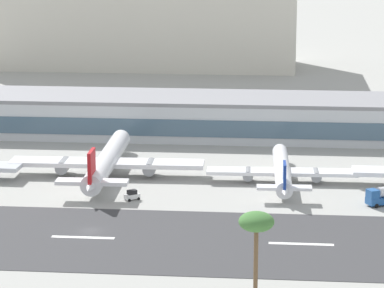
% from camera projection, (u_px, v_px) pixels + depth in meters
% --- Properties ---
extents(ground_plane, '(1400.00, 1400.00, 0.00)m').
position_uv_depth(ground_plane, '(90.00, 231.00, 185.79)').
color(ground_plane, '#9E9E99').
extents(runway_strip, '(800.00, 37.02, 0.08)m').
position_uv_depth(runway_strip, '(86.00, 238.00, 182.04)').
color(runway_strip, '#38383A').
rests_on(runway_strip, ground_plane).
extents(runway_centreline_dash_4, '(12.00, 1.20, 0.01)m').
position_uv_depth(runway_centreline_dash_4, '(83.00, 237.00, 182.08)').
color(runway_centreline_dash_4, white).
rests_on(runway_centreline_dash_4, runway_strip).
extents(runway_centreline_dash_5, '(12.00, 1.20, 0.01)m').
position_uv_depth(runway_centreline_dash_5, '(301.00, 244.00, 178.39)').
color(runway_centreline_dash_5, white).
rests_on(runway_centreline_dash_5, runway_strip).
extents(terminal_building, '(163.31, 24.41, 11.08)m').
position_uv_depth(terminal_building, '(206.00, 116.00, 267.05)').
color(terminal_building, silver).
rests_on(terminal_building, ground_plane).
extents(distant_hotel_block, '(129.02, 39.08, 41.17)m').
position_uv_depth(distant_hotel_block, '(135.00, 16.00, 390.49)').
color(distant_hotel_block, beige).
rests_on(distant_hotel_block, ground_plane).
extents(airliner_red_tail_gate_1, '(45.44, 52.21, 10.89)m').
position_uv_depth(airliner_red_tail_gate_1, '(106.00, 162.00, 224.33)').
color(airliner_red_tail_gate_1, white).
rests_on(airliner_red_tail_gate_1, ground_plane).
extents(airliner_navy_tail_gate_2, '(34.39, 41.14, 8.58)m').
position_uv_depth(airliner_navy_tail_gate_2, '(282.00, 172.00, 219.15)').
color(airliner_navy_tail_gate_2, white).
rests_on(airliner_navy_tail_gate_2, ground_plane).
extents(service_baggage_tug_0, '(3.51, 3.22, 2.20)m').
position_uv_depth(service_baggage_tug_0, '(132.00, 195.00, 206.43)').
color(service_baggage_tug_0, white).
rests_on(service_baggage_tug_0, ground_plane).
extents(palm_tree_3, '(5.48, 5.48, 15.15)m').
position_uv_depth(palm_tree_3, '(256.00, 224.00, 147.09)').
color(palm_tree_3, brown).
rests_on(palm_tree_3, ground_plane).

